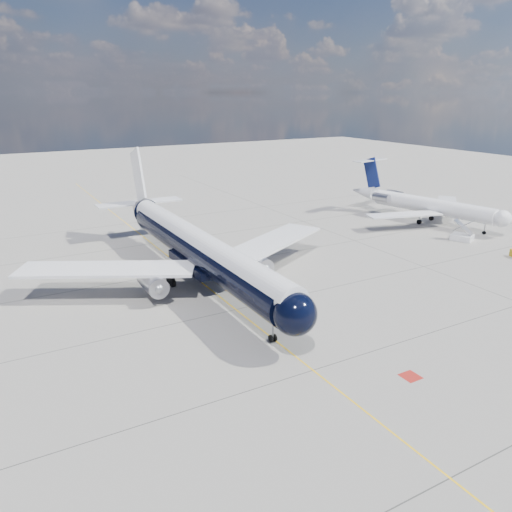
% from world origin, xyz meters
% --- Properties ---
extents(ground, '(320.00, 320.00, 0.00)m').
position_xyz_m(ground, '(0.00, 30.00, 0.00)').
color(ground, gray).
rests_on(ground, ground).
extents(taxiway_centerline, '(0.16, 160.00, 0.01)m').
position_xyz_m(taxiway_centerline, '(0.00, 25.00, 0.00)').
color(taxiway_centerline, yellow).
rests_on(taxiway_centerline, ground).
extents(red_marking, '(1.60, 1.60, 0.01)m').
position_xyz_m(red_marking, '(6.80, -10.00, 0.00)').
color(red_marking, maroon).
rests_on(red_marking, ground).
extents(main_airliner, '(43.49, 52.78, 15.28)m').
position_xyz_m(main_airliner, '(-0.31, 20.66, 4.74)').
color(main_airliner, black).
rests_on(main_airliner, ground).
extents(regional_jet, '(28.09, 32.72, 11.16)m').
position_xyz_m(regional_jet, '(49.59, 29.07, 3.52)').
color(regional_jet, white).
rests_on(regional_jet, ground).
extents(boarding_stair, '(3.67, 4.03, 3.62)m').
position_xyz_m(boarding_stair, '(45.88, 16.41, 0.67)').
color(boarding_stair, white).
rests_on(boarding_stair, ground).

